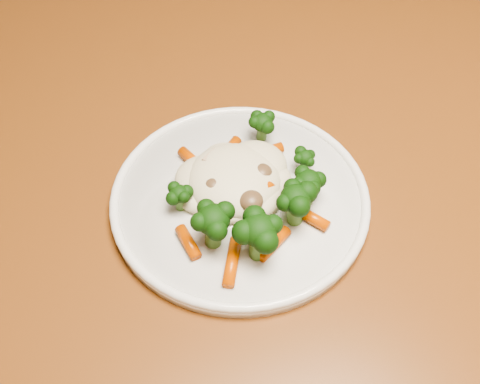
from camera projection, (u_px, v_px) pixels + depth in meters
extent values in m
plane|color=brown|center=(248.00, 255.00, 1.49)|extent=(3.00, 3.00, 0.00)
cube|color=brown|center=(252.00, 179.00, 0.69)|extent=(1.44, 1.20, 0.04)
cylinder|color=white|center=(240.00, 200.00, 0.63)|extent=(0.27, 0.27, 0.01)
ellipsoid|color=beige|center=(234.00, 173.00, 0.62)|extent=(0.12, 0.10, 0.04)
ellipsoid|color=black|center=(214.00, 228.00, 0.57)|extent=(0.05, 0.05, 0.05)
ellipsoid|color=black|center=(258.00, 239.00, 0.56)|extent=(0.06, 0.06, 0.05)
ellipsoid|color=black|center=(295.00, 206.00, 0.59)|extent=(0.05, 0.05, 0.04)
ellipsoid|color=black|center=(307.00, 189.00, 0.61)|extent=(0.04, 0.04, 0.04)
ellipsoid|color=black|center=(304.00, 162.00, 0.64)|extent=(0.03, 0.03, 0.03)
ellipsoid|color=black|center=(262.00, 129.00, 0.67)|extent=(0.04, 0.04, 0.03)
ellipsoid|color=black|center=(180.00, 199.00, 0.61)|extent=(0.03, 0.03, 0.03)
cylinder|color=#DB5505|center=(194.00, 162.00, 0.65)|extent=(0.02, 0.05, 0.01)
cylinder|color=#DB5505|center=(228.00, 152.00, 0.66)|extent=(0.04, 0.03, 0.01)
cylinder|color=#DB5505|center=(263.00, 153.00, 0.66)|extent=(0.05, 0.01, 0.01)
cylinder|color=#DB5505|center=(188.00, 242.00, 0.58)|extent=(0.01, 0.04, 0.01)
cylinder|color=#DB5505|center=(232.00, 262.00, 0.57)|extent=(0.04, 0.05, 0.01)
cylinder|color=#DB5505|center=(274.00, 244.00, 0.58)|extent=(0.04, 0.03, 0.01)
cylinder|color=#DB5505|center=(312.00, 218.00, 0.60)|extent=(0.03, 0.04, 0.01)
cylinder|color=#DB5505|center=(258.00, 176.00, 0.62)|extent=(0.02, 0.04, 0.01)
cylinder|color=#DB5505|center=(218.00, 170.00, 0.63)|extent=(0.04, 0.04, 0.01)
ellipsoid|color=brown|center=(250.00, 173.00, 0.62)|extent=(0.03, 0.03, 0.02)
ellipsoid|color=brown|center=(261.00, 173.00, 0.62)|extent=(0.02, 0.02, 0.02)
ellipsoid|color=brown|center=(215.00, 186.00, 0.61)|extent=(0.02, 0.02, 0.02)
ellipsoid|color=brown|center=(251.00, 201.00, 0.60)|extent=(0.03, 0.03, 0.02)
ellipsoid|color=brown|center=(247.00, 173.00, 0.62)|extent=(0.03, 0.03, 0.02)
cube|color=tan|center=(214.00, 161.00, 0.64)|extent=(0.03, 0.03, 0.01)
cube|color=tan|center=(231.00, 156.00, 0.64)|extent=(0.02, 0.02, 0.01)
cube|color=tan|center=(207.00, 171.00, 0.63)|extent=(0.02, 0.02, 0.01)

